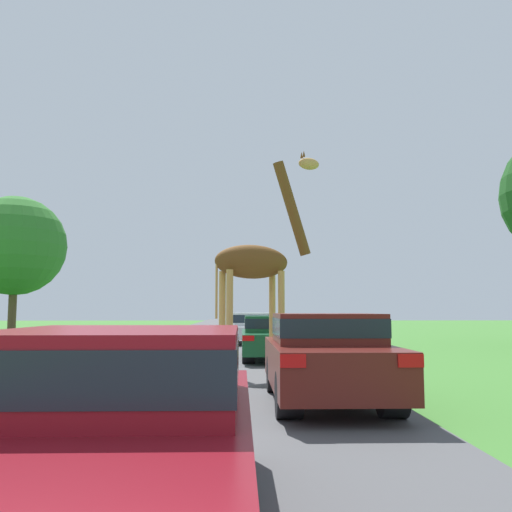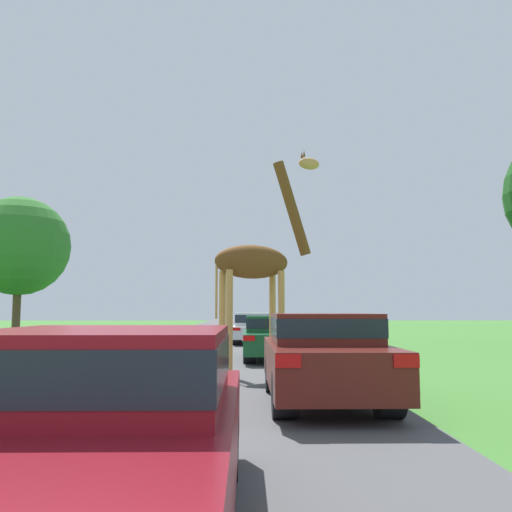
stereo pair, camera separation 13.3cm
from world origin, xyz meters
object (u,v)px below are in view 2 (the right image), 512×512
car_queue_right (255,327)px  car_far_ahead (324,355)px  car_lead_maroon (106,427)px  car_queue_left (272,336)px  tree_centre_back (19,246)px  giraffe_near_road (258,264)px

car_queue_right → car_far_ahead: car_far_ahead is taller
car_lead_maroon → car_queue_right: 21.24m
car_far_ahead → car_queue_left: bearing=93.4°
car_far_ahead → tree_centre_back: 23.86m
tree_centre_back → car_queue_right: bearing=-15.8°
car_lead_maroon → car_queue_left: bearing=82.5°
car_far_ahead → car_queue_right: bearing=93.2°
tree_centre_back → car_far_ahead: bearing=-55.8°
car_queue_right → tree_centre_back: bearing=164.2°
giraffe_near_road → car_far_ahead: 4.37m
tree_centre_back → giraffe_near_road: bearing=-51.9°
car_queue_right → car_queue_left: 7.95m
giraffe_near_road → car_queue_left: (0.52, 4.17, -1.90)m
car_queue_right → tree_centre_back: size_ratio=0.55×
car_queue_left → car_far_ahead: size_ratio=1.09×
tree_centre_back → car_queue_left: bearing=-41.8°
giraffe_near_road → car_lead_maroon: bearing=-26.8°
car_queue_right → car_queue_left: size_ratio=0.90×
giraffe_near_road → car_queue_left: giraffe_near_road is taller
car_lead_maroon → car_queue_right: (1.33, 21.20, 0.01)m
giraffe_near_road → car_lead_maroon: 9.36m
car_lead_maroon → car_queue_right: size_ratio=1.01×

